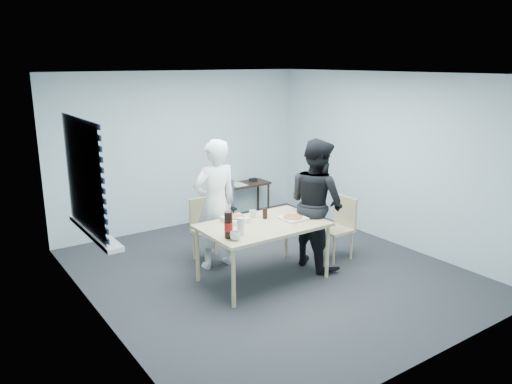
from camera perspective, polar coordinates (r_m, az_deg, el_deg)
room at (r=5.76m, az=-18.75°, el=0.81°), size 5.00×5.00×5.00m
dining_table at (r=6.33m, az=0.80°, el=-4.17°), size 1.55×0.98×0.76m
chair_far at (r=7.08m, az=-5.63°, el=-3.73°), size 0.42×0.42×0.89m
chair_right at (r=7.22m, az=9.54°, el=-3.52°), size 0.42×0.42×0.89m
person_white at (r=6.72m, az=-4.67°, el=-1.40°), size 0.65×0.42×1.77m
person_black at (r=6.79m, az=6.91°, el=-1.30°), size 0.47×0.86×1.77m
side_table at (r=9.00m, az=-1.35°, el=0.51°), size 0.92×0.41×0.61m
stool at (r=8.13m, az=-3.76°, el=-2.50°), size 0.33×0.33×0.45m
backpack at (r=8.03m, az=-3.75°, el=-0.28°), size 0.32×0.23×0.45m
pizza_box_a at (r=6.39m, az=-2.37°, el=-3.11°), size 0.29×0.29×0.07m
pizza_box_b at (r=6.49m, az=4.24°, el=-2.99°), size 0.30×0.30×0.04m
mug_a at (r=5.75m, az=-2.40°, el=-5.05°), size 0.17×0.17×0.10m
mug_b at (r=6.57m, az=-0.36°, el=-2.50°), size 0.10×0.10×0.09m
cola_glass at (r=6.51m, az=1.04°, el=-2.44°), size 0.07×0.07×0.14m
soda_bottle at (r=5.78m, az=-3.16°, el=-3.83°), size 0.10×0.10×0.32m
plastic_cups at (r=5.91m, az=-1.76°, el=-3.93°), size 0.10×0.10×0.21m
rubber_band at (r=6.24m, az=4.51°, el=-3.92°), size 0.06×0.06×0.00m
papers at (r=8.89m, az=-2.12°, el=0.88°), size 0.34×0.40×0.01m
black_box at (r=9.12m, az=-0.33°, el=1.41°), size 0.14×0.10×0.05m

